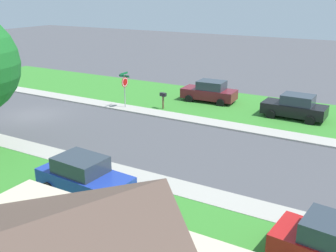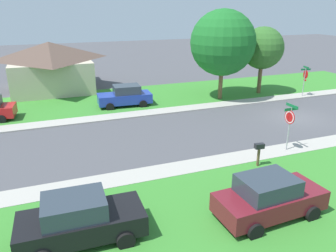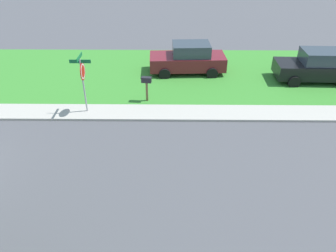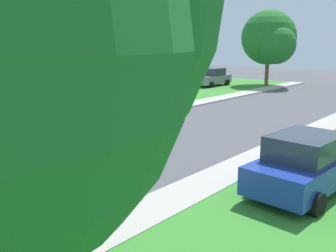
% 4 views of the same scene
% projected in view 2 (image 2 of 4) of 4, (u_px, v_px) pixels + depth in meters
% --- Properties ---
extents(ground_plane, '(120.00, 120.00, 0.00)m').
position_uv_depth(ground_plane, '(295.00, 117.00, 24.54)').
color(ground_plane, '#4C4C51').
extents(sidewalk_east, '(1.40, 56.00, 0.10)m').
position_uv_depth(sidewalk_east, '(123.00, 116.00, 24.67)').
color(sidewalk_east, '#ADA89E').
rests_on(sidewalk_east, ground).
extents(lawn_east, '(8.00, 56.00, 0.08)m').
position_uv_depth(lawn_east, '(110.00, 100.00, 28.80)').
color(lawn_east, '#38842D').
rests_on(lawn_east, ground).
extents(sidewalk_west, '(1.40, 56.00, 0.10)m').
position_uv_depth(sidewalk_west, '(166.00, 171.00, 16.41)').
color(sidewalk_west, '#ADA89E').
rests_on(sidewalk_west, ground).
extents(lawn_west, '(8.00, 56.00, 0.08)m').
position_uv_depth(lawn_west, '(210.00, 227.00, 12.28)').
color(lawn_west, '#38842D').
rests_on(lawn_west, ground).
extents(stop_sign_near_corner, '(0.90, 0.90, 2.77)m').
position_uv_depth(stop_sign_near_corner, '(305.00, 76.00, 29.39)').
color(stop_sign_near_corner, '#9E9EA3').
rests_on(stop_sign_near_corner, ground).
extents(stop_sign_far_corner, '(0.92, 0.92, 2.77)m').
position_uv_depth(stop_sign_far_corner, '(290.00, 120.00, 18.13)').
color(stop_sign_far_corner, '#9E9EA3').
rests_on(stop_sign_far_corner, ground).
extents(car_black_kerbside_mid, '(2.15, 4.36, 1.76)m').
position_uv_depth(car_black_kerbside_mid, '(80.00, 220.00, 11.33)').
color(car_black_kerbside_mid, black).
rests_on(car_black_kerbside_mid, ground).
extents(car_blue_across_road, '(2.24, 4.40, 1.76)m').
position_uv_depth(car_blue_across_road, '(125.00, 96.00, 26.87)').
color(car_blue_across_road, '#1E389E').
rests_on(car_blue_across_road, ground).
extents(car_maroon_behind_trees, '(2.19, 4.38, 1.76)m').
position_uv_depth(car_maroon_behind_trees, '(269.00, 197.00, 12.65)').
color(car_maroon_behind_trees, maroon).
rests_on(car_maroon_behind_trees, ground).
extents(tree_across_right, '(5.91, 5.50, 7.64)m').
position_uv_depth(tree_across_right, '(223.00, 44.00, 27.96)').
color(tree_across_right, brown).
rests_on(tree_across_right, ground).
extents(tree_corner_large, '(4.06, 3.78, 6.12)m').
position_uv_depth(tree_corner_large, '(262.00, 49.00, 29.97)').
color(tree_corner_large, brown).
rests_on(tree_corner_large, ground).
extents(house_right_setback, '(9.01, 7.81, 4.60)m').
position_uv_depth(house_right_setback, '(51.00, 65.00, 31.98)').
color(house_right_setback, beige).
rests_on(house_right_setback, ground).
extents(mailbox, '(0.29, 0.50, 1.31)m').
position_uv_depth(mailbox, '(259.00, 149.00, 16.57)').
color(mailbox, brown).
rests_on(mailbox, ground).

